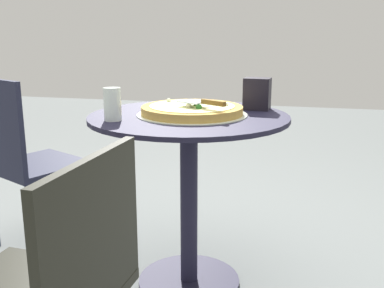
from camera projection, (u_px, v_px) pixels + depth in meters
ground_plane at (189, 282)px, 2.01m from camera, size 10.00×10.00×0.00m
patio_table at (189, 166)px, 1.88m from camera, size 0.80×0.80×0.75m
pizza_on_tray at (192, 110)px, 1.82m from camera, size 0.44×0.44×0.06m
pizza_server at (203, 102)px, 1.74m from camera, size 0.15×0.21×0.02m
drinking_cup at (112, 104)px, 1.69m from camera, size 0.07×0.07×0.12m
napkin_dispenser at (257, 94)px, 1.93m from camera, size 0.09×0.11×0.13m
patio_chair_near at (50, 287)px, 1.10m from camera, size 0.45×0.45×0.81m
patio_chair_corner at (23, 154)px, 2.18m from camera, size 0.52×0.52×0.87m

